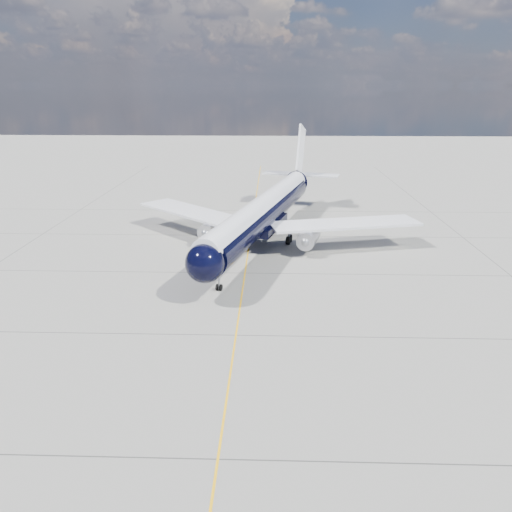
% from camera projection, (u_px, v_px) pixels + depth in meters
% --- Properties ---
extents(ground, '(320.00, 320.00, 0.00)m').
position_uv_depth(ground, '(247.00, 259.00, 61.63)').
color(ground, gray).
rests_on(ground, ground).
extents(taxiway_centerline, '(0.16, 160.00, 0.01)m').
position_uv_depth(taxiway_centerline, '(245.00, 273.00, 56.90)').
color(taxiway_centerline, '#FCB20D').
rests_on(taxiway_centerline, ground).
extents(main_airliner, '(39.33, 48.72, 14.31)m').
position_uv_depth(main_airliner, '(266.00, 210.00, 66.97)').
color(main_airliner, black).
rests_on(main_airliner, ground).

